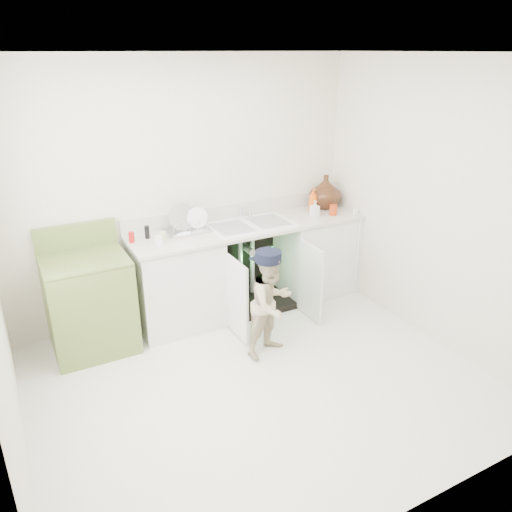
# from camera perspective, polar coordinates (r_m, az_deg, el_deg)

# --- Properties ---
(ground) EXTENTS (3.50, 3.50, 0.00)m
(ground) POSITION_cam_1_polar(r_m,az_deg,el_deg) (4.21, 0.39, -14.15)
(ground) COLOR beige
(ground) RESTS_ON ground
(room_shell) EXTENTS (6.00, 5.50, 1.26)m
(room_shell) POSITION_cam_1_polar(r_m,az_deg,el_deg) (3.61, 0.44, 1.98)
(room_shell) COLOR silver
(room_shell) RESTS_ON ground
(counter_run) EXTENTS (2.44, 1.02, 1.26)m
(counter_run) POSITION_cam_1_polar(r_m,az_deg,el_deg) (5.14, -0.26, -0.76)
(counter_run) COLOR white
(counter_run) RESTS_ON ground
(avocado_stove) EXTENTS (0.70, 0.65, 1.09)m
(avocado_stove) POSITION_cam_1_polar(r_m,az_deg,el_deg) (4.66, -18.50, -5.00)
(avocado_stove) COLOR olive
(avocado_stove) RESTS_ON ground
(repair_worker) EXTENTS (0.59, 0.76, 0.97)m
(repair_worker) POSITION_cam_1_polar(r_m,az_deg,el_deg) (4.33, 1.76, -5.36)
(repair_worker) COLOR beige
(repair_worker) RESTS_ON ground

